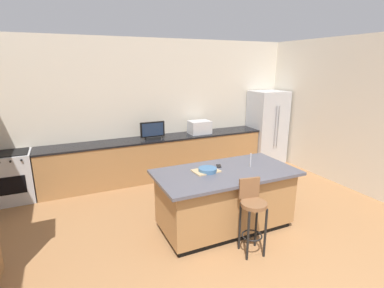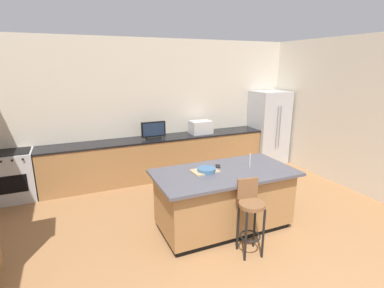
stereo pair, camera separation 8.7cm
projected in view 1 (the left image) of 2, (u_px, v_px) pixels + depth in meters
The scene contains 14 objects.
wall_back at pixel (154, 108), 6.51m from camera, with size 7.12×0.12×3.00m, color beige.
wall_right at pixel (356, 115), 5.70m from camera, with size 0.12×5.30×3.00m, color beige.
counter_back at pixel (159, 158), 6.44m from camera, with size 4.91×0.62×0.91m.
kitchen_island at pixel (225, 199), 4.43m from camera, with size 2.10×1.08×0.92m.
refrigerator at pixel (267, 127), 7.42m from camera, with size 0.83×0.74×1.82m.
range_oven at pixel (11, 177), 5.30m from camera, with size 0.75×0.63×0.93m.
microwave at pixel (199, 127), 6.67m from camera, with size 0.48×0.36×0.29m, color #B7BABF.
tv_monitor at pixel (153, 131), 6.17m from camera, with size 0.52×0.16×0.37m.
sink_faucet_back at pixel (163, 131), 6.43m from camera, with size 0.02×0.02×0.24m, color #B2B2B7.
sink_faucet_island at pixel (251, 160), 4.45m from camera, with size 0.02×0.02×0.22m, color #B2B2B7.
bar_stool_center at pixel (252, 210), 3.79m from camera, with size 0.34×0.36×1.02m.
fruit_bowl at pixel (208, 170), 4.27m from camera, with size 0.27×0.27×0.06m, color #3F668C.
cell_phone at pixel (219, 166), 4.51m from camera, with size 0.07×0.15×0.01m, color black.
cutting_board at pixel (206, 171), 4.29m from camera, with size 0.38×0.27×0.02m, color tan.
Camera 1 is at (-1.92, -1.36, 2.45)m, focal length 27.20 mm.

